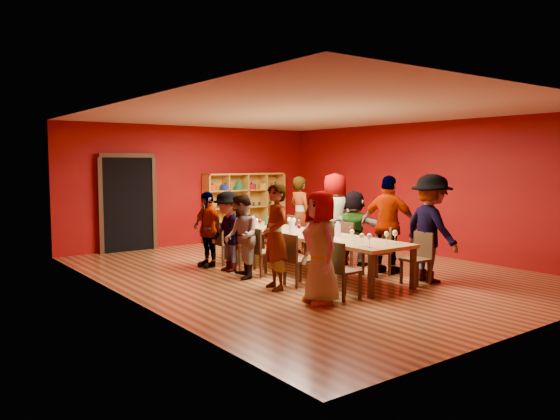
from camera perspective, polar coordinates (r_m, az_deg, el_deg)
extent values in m
cube|color=brown|center=(10.51, 2.74, -6.52)|extent=(7.10, 9.10, 0.02)
cube|color=#6C0605|center=(14.09, -8.96, 2.55)|extent=(7.10, 0.02, 3.00)
cube|color=#6C0605|center=(7.42, 25.50, -0.03)|extent=(7.10, 0.02, 3.00)
cube|color=#6C0605|center=(8.53, -15.75, 0.87)|extent=(0.02, 9.10, 3.00)
cube|color=#6C0605|center=(12.83, 14.98, 2.21)|extent=(0.02, 9.10, 3.00)
cube|color=silver|center=(10.34, 2.81, 10.11)|extent=(7.10, 9.10, 0.02)
cube|color=#A78045|center=(10.39, 2.76, -2.57)|extent=(1.10, 4.50, 0.06)
cube|color=black|center=(8.55, 9.51, -6.83)|extent=(0.08, 0.08, 0.69)
cube|color=black|center=(11.92, -5.73, -3.43)|extent=(0.08, 0.08, 0.69)
cube|color=black|center=(9.27, 13.73, -5.98)|extent=(0.08, 0.08, 0.69)
cube|color=black|center=(12.45, -1.86, -3.05)|extent=(0.08, 0.08, 0.69)
cube|color=black|center=(13.31, -15.68, 0.56)|extent=(1.20, 0.14, 2.20)
cube|color=black|center=(13.21, -15.68, 5.52)|extent=(1.32, 0.06, 0.10)
cube|color=black|center=(13.02, -18.23, 0.40)|extent=(0.10, 0.06, 2.20)
cube|color=black|center=(13.49, -12.99, 0.67)|extent=(0.10, 0.06, 2.20)
cube|color=#BB872A|center=(14.03, -7.70, 0.10)|extent=(0.04, 0.40, 1.80)
cube|color=#BB872A|center=(15.31, 0.05, 0.55)|extent=(0.04, 0.40, 1.80)
cube|color=#BB872A|center=(14.59, -3.67, 3.78)|extent=(2.40, 0.40, 0.04)
cube|color=#BB872A|center=(14.73, -3.64, -3.08)|extent=(2.40, 0.40, 0.04)
cube|color=#BB872A|center=(14.79, -4.06, 0.38)|extent=(2.40, 0.02, 1.80)
cube|color=#BB872A|center=(14.68, -3.64, -1.41)|extent=(2.36, 0.38, 0.03)
cube|color=#BB872A|center=(14.63, -3.65, 0.34)|extent=(2.36, 0.38, 0.03)
cube|color=#BB872A|center=(14.60, -3.66, 2.10)|extent=(2.36, 0.38, 0.03)
cube|color=#BB872A|center=(14.32, -5.67, 0.22)|extent=(0.03, 0.38, 1.76)
cube|color=#BB872A|center=(14.63, -3.65, 0.34)|extent=(0.03, 0.38, 1.76)
cube|color=#BB872A|center=(14.97, -1.73, 0.45)|extent=(0.03, 0.38, 1.76)
cylinder|color=#D2490C|center=(14.08, -7.08, 2.33)|extent=(0.26, 0.26, 0.15)
sphere|color=black|center=(14.08, -7.09, 2.71)|extent=(0.05, 0.05, 0.05)
cylinder|color=#162798|center=(14.28, -5.69, 2.38)|extent=(0.26, 0.26, 0.15)
sphere|color=black|center=(14.28, -5.69, 2.76)|extent=(0.05, 0.05, 0.05)
cylinder|color=#1A6A33|center=(14.49, -4.33, 2.29)|extent=(0.26, 0.26, 0.08)
cone|color=#1A6A33|center=(14.49, -4.33, 2.88)|extent=(0.24, 0.24, 0.22)
cylinder|color=#A4121E|center=(14.71, -3.01, 2.47)|extent=(0.26, 0.26, 0.15)
sphere|color=black|center=(14.71, -3.01, 2.84)|extent=(0.05, 0.05, 0.05)
cylinder|color=gold|center=(14.94, -1.73, 2.51)|extent=(0.26, 0.26, 0.15)
sphere|color=black|center=(14.93, -1.73, 2.88)|extent=(0.05, 0.05, 0.05)
cylinder|color=#D2490C|center=(15.17, -0.49, 2.55)|extent=(0.26, 0.26, 0.15)
sphere|color=black|center=(15.16, -0.49, 2.91)|extent=(0.05, 0.05, 0.05)
cylinder|color=#192E1E|center=(14.14, -7.11, -1.42)|extent=(0.07, 0.07, 0.10)
cylinder|color=#192E1E|center=(14.24, -6.47, -1.37)|extent=(0.07, 0.07, 0.10)
cylinder|color=#192E1E|center=(14.33, -5.83, -1.33)|extent=(0.07, 0.07, 0.10)
cylinder|color=#192E1E|center=(14.42, -5.20, -1.28)|extent=(0.07, 0.07, 0.10)
cylinder|color=#192E1E|center=(14.52, -4.57, -1.23)|extent=(0.07, 0.07, 0.10)
cylinder|color=#192E1E|center=(14.62, -3.96, -1.19)|extent=(0.07, 0.07, 0.10)
cylinder|color=#192E1E|center=(14.72, -3.35, -1.14)|extent=(0.07, 0.07, 0.10)
cylinder|color=#192E1E|center=(14.82, -2.75, -1.09)|extent=(0.07, 0.07, 0.10)
cylinder|color=#192E1E|center=(14.92, -2.17, -1.05)|extent=(0.07, 0.07, 0.10)
cylinder|color=#192E1E|center=(15.03, -1.58, -1.01)|extent=(0.07, 0.07, 0.10)
cylinder|color=#192E1E|center=(15.14, -1.01, -0.96)|extent=(0.07, 0.07, 0.10)
cylinder|color=#192E1E|center=(15.24, -0.45, -0.92)|extent=(0.07, 0.07, 0.10)
cylinder|color=#192E1E|center=(14.10, -7.13, 0.40)|extent=(0.07, 0.07, 0.10)
cylinder|color=#192E1E|center=(14.19, -6.48, 0.43)|extent=(0.07, 0.07, 0.10)
cylinder|color=#192E1E|center=(14.29, -5.84, 0.47)|extent=(0.07, 0.07, 0.10)
cylinder|color=#192E1E|center=(14.38, -5.21, 0.50)|extent=(0.07, 0.07, 0.10)
cylinder|color=#192E1E|center=(14.48, -4.59, 0.54)|extent=(0.07, 0.07, 0.10)
cylinder|color=#192E1E|center=(14.58, -3.97, 0.57)|extent=(0.07, 0.07, 0.10)
cylinder|color=#192E1E|center=(14.68, -3.36, 0.61)|extent=(0.07, 0.07, 0.10)
cylinder|color=#192E1E|center=(14.78, -2.76, 0.64)|extent=(0.07, 0.07, 0.10)
cylinder|color=#192E1E|center=(14.88, -2.17, 0.67)|extent=(0.07, 0.07, 0.10)
cylinder|color=#192E1E|center=(14.99, -1.59, 0.70)|extent=(0.07, 0.07, 0.10)
cylinder|color=#192E1E|center=(15.10, -1.01, 0.74)|extent=(0.07, 0.07, 0.10)
cylinder|color=#192E1E|center=(15.20, -0.45, 0.77)|extent=(0.07, 0.07, 0.10)
cube|color=black|center=(8.47, 6.73, -6.32)|extent=(0.42, 0.42, 0.04)
cube|color=black|center=(8.29, 5.79, -4.86)|extent=(0.04, 0.40, 0.44)
cube|color=black|center=(8.28, 6.67, -8.18)|extent=(0.04, 0.04, 0.41)
cube|color=black|center=(8.51, 8.35, -7.83)|extent=(0.04, 0.04, 0.41)
cube|color=black|center=(8.52, 5.09, -7.78)|extent=(0.04, 0.04, 0.41)
cube|color=black|center=(8.75, 6.76, -7.46)|extent=(0.04, 0.04, 0.41)
imported|color=#47474C|center=(8.08, 4.29, -3.92)|extent=(0.64, 0.91, 1.67)
cube|color=black|center=(9.30, 1.95, -5.27)|extent=(0.42, 0.42, 0.04)
cube|color=black|center=(9.14, 1.03, -3.92)|extent=(0.04, 0.40, 0.44)
cube|color=black|center=(9.11, 1.78, -6.93)|extent=(0.04, 0.04, 0.41)
cube|color=black|center=(9.32, 3.43, -6.66)|extent=(0.04, 0.04, 0.41)
cube|color=black|center=(9.37, 0.48, -6.59)|extent=(0.04, 0.04, 0.41)
cube|color=black|center=(9.58, 2.11, -6.34)|extent=(0.04, 0.04, 0.41)
imported|color=pink|center=(8.94, -0.48, -2.79)|extent=(0.58, 0.72, 1.75)
cube|color=black|center=(10.12, -1.75, -4.42)|extent=(0.42, 0.42, 0.04)
cube|color=black|center=(9.98, -2.65, -3.17)|extent=(0.04, 0.40, 0.44)
cube|color=black|center=(9.93, -1.99, -5.93)|extent=(0.04, 0.04, 0.41)
cube|color=black|center=(10.12, -0.40, -5.71)|extent=(0.04, 0.04, 0.41)
cube|color=black|center=(10.21, -3.08, -5.63)|extent=(0.04, 0.04, 0.41)
cube|color=black|center=(10.40, -1.51, -5.43)|extent=(0.04, 0.04, 0.41)
imported|color=silver|center=(9.81, -4.06, -2.77)|extent=(0.67, 0.84, 1.53)
cube|color=black|center=(10.70, -3.92, -3.92)|extent=(0.42, 0.42, 0.04)
cube|color=black|center=(10.57, -4.80, -2.72)|extent=(0.04, 0.40, 0.44)
cube|color=black|center=(10.51, -4.20, -5.33)|extent=(0.04, 0.04, 0.41)
cube|color=black|center=(10.69, -2.65, -5.14)|extent=(0.04, 0.04, 0.41)
cube|color=black|center=(10.79, -5.17, -5.06)|extent=(0.04, 0.04, 0.41)
cube|color=black|center=(10.97, -3.65, -4.89)|extent=(0.04, 0.04, 0.41)
imported|color=#5F85C3|center=(10.48, -5.47, -2.25)|extent=(0.44, 1.01, 1.54)
cube|color=black|center=(11.24, -5.69, -3.50)|extent=(0.42, 0.42, 0.04)
cube|color=black|center=(11.11, -6.54, -2.36)|extent=(0.04, 0.40, 0.44)
cube|color=black|center=(11.05, -5.98, -4.84)|extent=(0.04, 0.04, 0.41)
cube|color=black|center=(11.22, -4.49, -4.67)|extent=(0.04, 0.04, 0.41)
cube|color=black|center=(11.34, -6.86, -4.59)|extent=(0.04, 0.04, 0.41)
cube|color=black|center=(11.51, -5.39, -4.44)|extent=(0.04, 0.04, 0.41)
imported|color=#C5848A|center=(10.99, -7.58, -2.01)|extent=(0.49, 0.92, 1.51)
cube|color=black|center=(9.65, 14.02, -5.04)|extent=(0.42, 0.42, 0.04)
cube|color=black|center=(9.76, 14.76, -3.51)|extent=(0.04, 0.40, 0.44)
cube|color=black|center=(9.46, 14.13, -6.63)|extent=(0.04, 0.04, 0.41)
cube|color=black|center=(9.72, 15.41, -6.35)|extent=(0.04, 0.04, 0.41)
cube|color=black|center=(9.67, 12.56, -6.34)|extent=(0.04, 0.04, 0.41)
cube|color=black|center=(9.93, 13.85, -6.08)|extent=(0.04, 0.04, 0.41)
imported|color=#47464B|center=(9.88, 15.51, -1.85)|extent=(0.75, 1.30, 1.88)
cube|color=black|center=(10.25, 10.05, -4.38)|extent=(0.42, 0.42, 0.04)
cube|color=black|center=(10.35, 10.79, -2.96)|extent=(0.04, 0.40, 0.44)
cube|color=black|center=(10.05, 10.07, -5.87)|extent=(0.04, 0.04, 0.41)
cube|color=black|center=(10.30, 11.37, -5.63)|extent=(0.04, 0.04, 0.41)
cube|color=black|center=(10.28, 8.69, -5.61)|extent=(0.04, 0.04, 0.41)
cube|color=black|center=(10.52, 9.99, -5.38)|extent=(0.04, 0.04, 0.41)
imported|color=#507CA6|center=(10.41, 11.30, -1.52)|extent=(0.87, 1.19, 1.84)
cube|color=black|center=(10.94, 6.24, -3.74)|extent=(0.42, 0.42, 0.04)
cube|color=black|center=(11.04, 6.98, -2.41)|extent=(0.04, 0.40, 0.44)
cube|color=black|center=(10.74, 6.18, -5.12)|extent=(0.04, 0.04, 0.41)
cube|color=black|center=(10.98, 7.49, -4.92)|extent=(0.04, 0.04, 0.41)
cube|color=black|center=(10.99, 4.97, -4.88)|extent=(0.04, 0.04, 0.41)
cube|color=black|center=(11.22, 6.27, -4.69)|extent=(0.04, 0.04, 0.41)
imported|color=tan|center=(11.17, 7.76, -1.86)|extent=(0.91, 1.46, 1.52)
cube|color=black|center=(11.46, 3.87, -3.33)|extent=(0.42, 0.42, 0.04)
cube|color=black|center=(11.55, 4.59, -2.06)|extent=(0.04, 0.40, 0.44)
cube|color=black|center=(11.26, 3.77, -4.64)|extent=(0.04, 0.04, 0.41)
cube|color=black|center=(11.48, 5.06, -4.46)|extent=(0.04, 0.04, 0.41)
cube|color=black|center=(11.51, 2.67, -4.41)|extent=(0.04, 0.04, 0.41)
cube|color=black|center=(11.73, 3.96, -4.25)|extent=(0.04, 0.04, 0.41)
imported|color=#15173A|center=(11.72, 5.73, -0.69)|extent=(0.74, 1.01, 1.86)
cube|color=black|center=(12.27, 0.65, -2.76)|extent=(0.42, 0.42, 0.04)
cube|color=black|center=(12.36, 1.35, -1.59)|extent=(0.04, 0.40, 0.44)
cube|color=black|center=(12.07, 0.49, -3.97)|extent=(0.04, 0.04, 0.41)
cube|color=black|center=(12.28, 1.76, -3.82)|extent=(0.04, 0.04, 0.41)
cube|color=black|center=(12.34, -0.46, -3.77)|extent=(0.04, 0.04, 0.41)
cube|color=black|center=(12.54, 0.79, -3.63)|extent=(0.04, 0.04, 0.41)
imported|color=#D79091|center=(12.47, 2.14, -0.54)|extent=(0.48, 0.65, 1.77)
cylinder|color=white|center=(10.09, 3.94, -2.60)|extent=(0.06, 0.06, 0.01)
cylinder|color=white|center=(10.09, 3.94, -2.31)|extent=(0.01, 0.01, 0.10)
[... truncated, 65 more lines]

